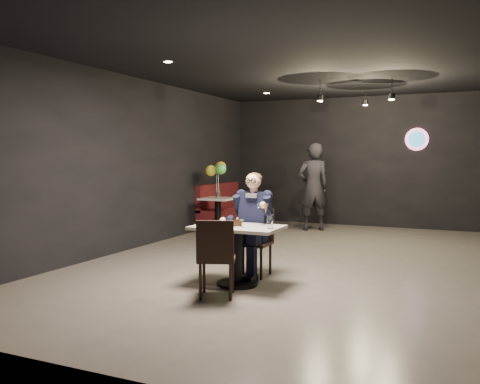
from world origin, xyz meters
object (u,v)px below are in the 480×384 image
at_px(main_table, 237,256).
at_px(sundae_glass, 270,222).
at_px(seated_man, 254,223).
at_px(chair_near, 217,257).
at_px(booth_bench, 226,205).
at_px(chair_far, 254,242).
at_px(passerby, 313,187).
at_px(balloon_vase, 218,194).
at_px(side_table, 218,214).

xyz_separation_m(main_table, sundae_glass, (0.45, -0.05, 0.46)).
distance_m(seated_man, sundae_glass, 0.76).
distance_m(chair_near, booth_bench, 5.92).
relative_size(chair_far, seated_man, 0.64).
bearing_deg(chair_far, chair_near, -90.00).
bearing_deg(passerby, seated_man, 63.46).
relative_size(seated_man, booth_bench, 0.73).
xyz_separation_m(booth_bench, balloon_vase, (0.30, -1.00, 0.33)).
distance_m(main_table, passerby, 5.08).
bearing_deg(main_table, chair_far, 90.00).
bearing_deg(sundae_glass, chair_far, 127.08).
relative_size(chair_far, side_table, 1.13).
bearing_deg(chair_near, passerby, 73.46).
bearing_deg(chair_near, booth_bench, 93.49).
bearing_deg(side_table, chair_far, -56.20).
bearing_deg(passerby, main_table, 62.82).
height_order(seated_man, booth_bench, seated_man).
xyz_separation_m(chair_far, seated_man, (0.00, 0.00, 0.26)).
relative_size(chair_far, passerby, 0.48).
distance_m(chair_near, balloon_vase, 4.90).
xyz_separation_m(sundae_glass, passerby, (-0.92, 5.08, 0.12)).
relative_size(chair_near, seated_man, 0.64).
relative_size(chair_near, passerby, 0.48).
height_order(chair_far, passerby, passerby).
xyz_separation_m(chair_near, side_table, (-2.18, 4.38, -0.05)).
distance_m(chair_near, side_table, 4.89).
bearing_deg(chair_near, balloon_vase, 95.20).
xyz_separation_m(seated_man, passerby, (-0.46, 4.48, 0.24)).
relative_size(sundae_glass, passerby, 0.09).
bearing_deg(seated_man, sundae_glass, -52.92).
bearing_deg(booth_bench, passerby, 6.47).
distance_m(chair_far, balloon_vase, 3.93).
distance_m(chair_far, chair_near, 1.12).
bearing_deg(main_table, sundae_glass, -6.41).
relative_size(chair_near, booth_bench, 0.46).
bearing_deg(chair_far, main_table, -90.00).
xyz_separation_m(booth_bench, passerby, (2.02, 0.23, 0.46)).
bearing_deg(sundae_glass, main_table, 173.59).
bearing_deg(seated_man, main_table, -90.00).
height_order(main_table, booth_bench, booth_bench).
bearing_deg(booth_bench, sundae_glass, -58.86).
bearing_deg(main_table, seated_man, 90.00).
distance_m(chair_near, seated_man, 1.15).
height_order(chair_near, side_table, chair_near).
relative_size(sundae_glass, booth_bench, 0.08).
bearing_deg(main_table, chair_near, -90.00).
relative_size(booth_bench, side_table, 2.43).
relative_size(seated_man, side_table, 1.76).
bearing_deg(chair_far, seated_man, 0.00).
height_order(seated_man, passerby, passerby).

